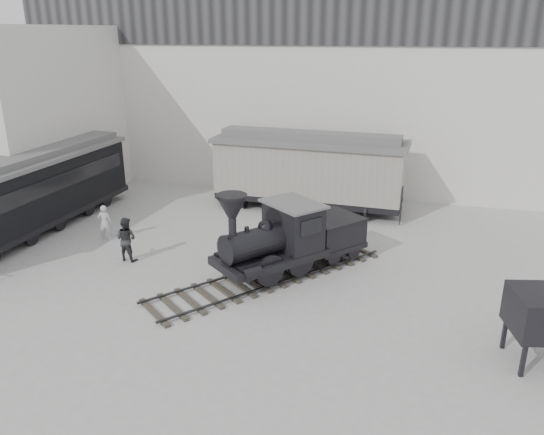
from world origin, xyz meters
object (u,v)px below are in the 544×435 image
(boxcar, at_px, (309,169))
(passenger_coach, at_px, (30,192))
(visitor_b, at_px, (126,239))
(visitor_a, at_px, (105,223))
(locomotive, at_px, (286,242))

(boxcar, distance_m, passenger_coach, 13.23)
(boxcar, xyz_separation_m, passenger_coach, (-11.45, -6.63, -0.21))
(passenger_coach, bearing_deg, visitor_b, -14.91)
(visitor_a, distance_m, visitor_b, 2.63)
(passenger_coach, bearing_deg, visitor_a, 1.01)
(locomotive, height_order, visitor_b, locomotive)
(visitor_b, bearing_deg, boxcar, -119.29)
(passenger_coach, height_order, visitor_b, passenger_coach)
(locomotive, xyz_separation_m, boxcar, (-0.72, 7.93, 0.82))
(boxcar, relative_size, passenger_coach, 0.77)
(locomotive, relative_size, visitor_b, 4.92)
(locomotive, distance_m, visitor_a, 8.55)
(boxcar, bearing_deg, locomotive, -82.28)
(visitor_a, height_order, visitor_b, visitor_b)
(locomotive, relative_size, passenger_coach, 0.69)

